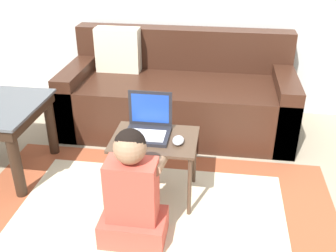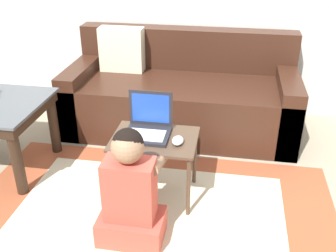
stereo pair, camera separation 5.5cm
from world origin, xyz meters
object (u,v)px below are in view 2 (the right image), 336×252
couch (181,96)px  person_seated (130,193)px  laptop (148,128)px  computer_mouse (178,141)px  laptop_desk (155,146)px

couch → person_seated: size_ratio=2.70×
laptop → person_seated: (-0.00, -0.43, -0.15)m
couch → computer_mouse: couch is taller
person_seated → laptop_desk: bearing=83.0°
laptop_desk → laptop: (-0.05, 0.04, 0.10)m
couch → laptop_desk: couch is taller
laptop → computer_mouse: bearing=-22.1°
computer_mouse → person_seated: bearing=-118.9°
laptop_desk → computer_mouse: size_ratio=4.98×
computer_mouse → person_seated: person_seated is taller
laptop_desk → computer_mouse: computer_mouse is taller
laptop → person_seated: size_ratio=0.40×
couch → laptop_desk: size_ratio=3.59×
laptop_desk → person_seated: person_seated is taller
laptop → person_seated: bearing=-90.1°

